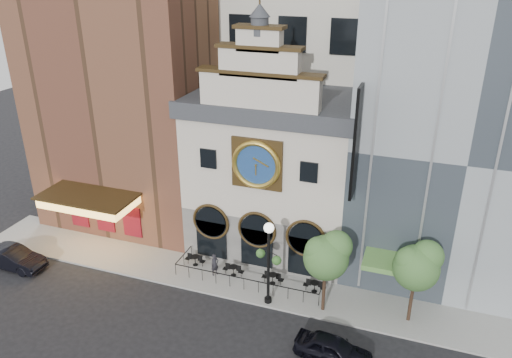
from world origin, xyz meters
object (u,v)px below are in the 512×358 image
object	(u,v)px
car_left	(13,258)
bistro_2	(273,278)
bistro_3	(315,286)
bistro_0	(195,260)
car_right	(333,349)
tree_right	(417,264)
bistro_1	(233,270)
lamppost	(269,255)
pedestrian	(215,265)
tree_left	(327,254)

from	to	relation	value
car_left	bistro_2	bearing A→B (deg)	-76.53
bistro_2	bistro_3	bearing A→B (deg)	1.09
bistro_0	car_right	bearing A→B (deg)	-27.04
car_left	tree_right	world-z (taller)	tree_right
car_right	car_left	xyz separation A→B (m)	(-24.38, 1.37, 0.05)
bistro_3	car_left	size ratio (longest dim) A/B	0.32
bistro_0	car_left	distance (m)	13.54
bistro_1	bistro_2	bearing A→B (deg)	0.26
lamppost	car_right	bearing A→B (deg)	-15.35
car_left	pedestrian	xyz separation A→B (m)	(14.64, 3.96, 0.17)
pedestrian	tree_right	xyz separation A→B (m)	(13.67, -0.41, 3.33)
bistro_0	tree_right	distance (m)	16.04
bistro_3	bistro_0	bearing A→B (deg)	178.66
bistro_1	pedestrian	world-z (taller)	pedestrian
tree_right	pedestrian	bearing A→B (deg)	178.30
car_right	car_left	bearing A→B (deg)	92.71
pedestrian	tree_right	size ratio (longest dim) A/B	0.30
bistro_1	bistro_0	bearing A→B (deg)	174.89
car_right	bistro_0	bearing A→B (deg)	68.88
car_right	pedestrian	bearing A→B (deg)	67.25
tree_left	bistro_2	bearing A→B (deg)	158.96
car_right	car_left	world-z (taller)	car_left
bistro_3	car_right	xyz separation A→B (m)	(2.44, -5.72, 0.15)
car_right	bistro_3	bearing A→B (deg)	29.05
bistro_2	car_left	world-z (taller)	car_left
bistro_3	lamppost	size ratio (longest dim) A/B	0.26
lamppost	tree_right	bearing A→B (deg)	28.07
lamppost	bistro_2	bearing A→B (deg)	119.03
bistro_0	tree_right	size ratio (longest dim) A/B	0.28
lamppost	tree_right	world-z (taller)	lamppost
bistro_0	car_left	xyz separation A→B (m)	(-12.75, -4.57, 0.21)
bistro_3	pedestrian	size ratio (longest dim) A/B	0.94
car_right	tree_left	bearing A→B (deg)	25.18
pedestrian	tree_left	world-z (taller)	tree_left
bistro_1	car_right	world-z (taller)	car_right
bistro_1	bistro_3	bearing A→B (deg)	0.68
bistro_1	tree_right	size ratio (longest dim) A/B	0.28
bistro_0	tree_left	world-z (taller)	tree_left
bistro_0	tree_right	world-z (taller)	tree_right
tree_left	tree_right	distance (m)	5.44
car_left	pedestrian	bearing A→B (deg)	-74.20
car_left	tree_left	size ratio (longest dim) A/B	0.87
car_right	lamppost	size ratio (longest dim) A/B	0.75
car_left	tree_right	distance (m)	28.75
bistro_2	tree_left	world-z (taller)	tree_left
bistro_0	bistro_2	size ratio (longest dim) A/B	1.00
bistro_2	car_right	xyz separation A→B (m)	(5.45, -5.67, 0.15)
pedestrian	lamppost	xyz separation A→B (m)	(4.62, -1.71, 2.88)
bistro_1	pedestrian	bearing A→B (deg)	-165.82
bistro_3	tree_right	size ratio (longest dim) A/B	0.28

